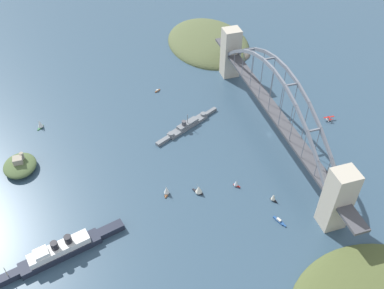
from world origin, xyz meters
name	(u,v)px	position (x,y,z in m)	size (l,w,h in m)	color
ground_plane	(270,134)	(0.00, 0.00, 0.00)	(1400.00, 1400.00, 0.00)	#334C60
harbor_arch_bridge	(274,110)	(0.00, 0.00, 30.26)	(286.32, 18.53, 75.65)	#BCB29E
headland_east_shore	(210,43)	(185.16, -1.66, 0.00)	(133.02, 100.66, 25.70)	#515B38
ocean_liner	(61,251)	(-78.45, 204.64, 5.16)	(32.02, 98.33, 17.24)	#1E2333
naval_cruiser	(187,125)	(33.94, 74.08, 2.54)	(39.91, 73.45, 15.85)	slate
fort_island_mid_harbor	(20,165)	(22.76, 232.48, 4.69)	(32.59, 28.72, 14.55)	#4C6038
seaplane_taxiing_near_bridge	(329,118)	(2.21, -66.48, 2.14)	(7.13, 11.35, 5.05)	#B7B7B2
small_boat_0	(40,124)	(77.03, 213.01, 4.35)	(8.26, 7.42, 9.49)	#2D6B3D
small_boat_1	(199,189)	(-51.01, 89.43, 4.35)	(9.64, 8.29, 9.35)	black
small_boat_2	(279,221)	(-98.61, 37.69, 0.92)	(12.31, 6.30, 2.58)	#234C8C
small_boat_3	(167,190)	(-44.00, 115.46, 4.42)	(8.07, 6.25, 9.59)	brown
small_boat_4	(157,91)	(102.50, 87.61, 0.81)	(5.08, 7.02, 2.30)	brown
small_boat_5	(236,183)	(-53.05, 56.48, 3.27)	(5.76, 5.49, 6.82)	#B2231E
small_boat_6	(273,197)	(-76.97, 33.01, 3.70)	(6.36, 5.03, 7.92)	black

